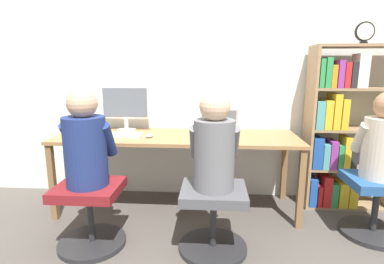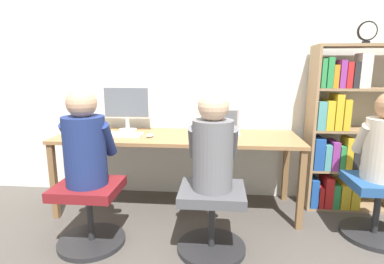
# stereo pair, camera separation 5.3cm
# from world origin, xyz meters

# --- Properties ---
(ground_plane) EXTENTS (14.00, 14.00, 0.00)m
(ground_plane) POSITION_xyz_m (0.00, 0.00, 0.00)
(ground_plane) COLOR #4C4742
(wall_back) EXTENTS (10.00, 0.05, 2.60)m
(wall_back) POSITION_xyz_m (0.00, 0.72, 1.30)
(wall_back) COLOR silver
(wall_back) RESTS_ON ground_plane
(desk) EXTENTS (2.17, 0.66, 0.71)m
(desk) POSITION_xyz_m (0.00, 0.33, 0.64)
(desk) COLOR olive
(desk) RESTS_ON ground_plane
(desktop_monitor) EXTENTS (0.48, 0.18, 0.44)m
(desktop_monitor) POSITION_xyz_m (-0.52, 0.52, 0.95)
(desktop_monitor) COLOR beige
(desktop_monitor) RESTS_ON desk
(laptop) EXTENTS (0.37, 0.25, 0.22)m
(laptop) POSITION_xyz_m (0.39, 0.48, 0.75)
(laptop) COLOR #B7B7BC
(laptop) RESTS_ON desk
(keyboard) EXTENTS (0.41, 0.16, 0.03)m
(keyboard) POSITION_xyz_m (-0.52, 0.26, 0.72)
(keyboard) COLOR silver
(keyboard) RESTS_ON desk
(computer_mouse_by_keyboard) EXTENTS (0.06, 0.10, 0.03)m
(computer_mouse_by_keyboard) POSITION_xyz_m (-0.23, 0.25, 0.72)
(computer_mouse_by_keyboard) COLOR silver
(computer_mouse_by_keyboard) RESTS_ON desk
(office_chair_left) EXTENTS (0.50, 0.50, 0.48)m
(office_chair_left) POSITION_xyz_m (-0.57, -0.33, 0.27)
(office_chair_left) COLOR #262628
(office_chair_left) RESTS_ON ground_plane
(office_chair_right) EXTENTS (0.50, 0.50, 0.48)m
(office_chair_right) POSITION_xyz_m (0.34, -0.32, 0.27)
(office_chair_right) COLOR #262628
(office_chair_right) RESTS_ON ground_plane
(person_at_monitor) EXTENTS (0.36, 0.33, 0.70)m
(person_at_monitor) POSITION_xyz_m (-0.57, -0.32, 0.79)
(person_at_monitor) COLOR navy
(person_at_monitor) RESTS_ON office_chair_left
(person_at_laptop) EXTENTS (0.34, 0.31, 0.68)m
(person_at_laptop) POSITION_xyz_m (0.34, -0.32, 0.79)
(person_at_laptop) COLOR slate
(person_at_laptop) RESTS_ON office_chair_right
(bookshelf) EXTENTS (0.78, 0.29, 1.51)m
(bookshelf) POSITION_xyz_m (1.49, 0.49, 0.70)
(bookshelf) COLOR #997A56
(bookshelf) RESTS_ON ground_plane
(desk_clock) EXTENTS (0.16, 0.03, 0.18)m
(desk_clock) POSITION_xyz_m (1.59, 0.42, 1.60)
(desk_clock) COLOR black
(desk_clock) RESTS_ON bookshelf
(office_chair_side) EXTENTS (0.50, 0.50, 0.48)m
(office_chair_side) POSITION_xyz_m (1.61, -0.03, 0.27)
(office_chair_side) COLOR #262628
(office_chair_side) RESTS_ON ground_plane
(person_near_shelf) EXTENTS (0.36, 0.31, 0.66)m
(person_near_shelf) POSITION_xyz_m (1.61, -0.02, 0.77)
(person_near_shelf) COLOR beige
(person_near_shelf) RESTS_ON office_chair_side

